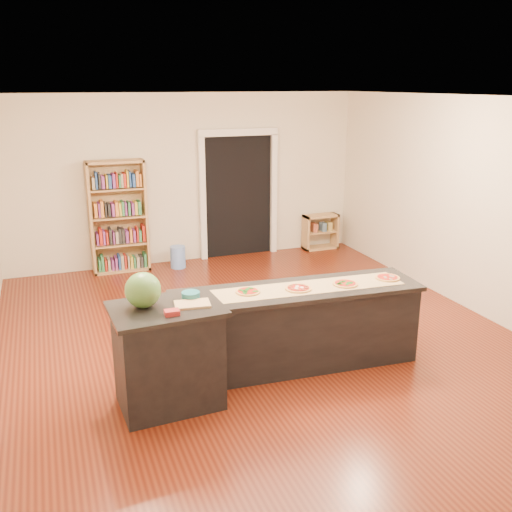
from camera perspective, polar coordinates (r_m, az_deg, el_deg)
name	(u,v)px	position (r m, az deg, el deg)	size (l,w,h in m)	color
room	(262,227)	(6.39, 0.63, 2.94)	(6.00, 7.00, 2.80)	beige
doorway	(238,188)	(9.91, -1.77, 6.81)	(1.40, 0.09, 2.21)	black
kitchen_island	(296,327)	(6.17, 4.06, -7.06)	(2.66, 0.72, 0.88)	black
side_counter	(168,356)	(5.46, -8.76, -9.84)	(1.01, 0.74, 1.00)	black
bookshelf	(118,217)	(9.36, -13.61, 3.82)	(0.90, 0.32, 1.79)	tan
low_shelf	(320,232)	(10.55, 6.45, 2.44)	(0.64, 0.27, 0.64)	tan
waste_bin	(178,257)	(9.51, -7.82, -0.10)	(0.25, 0.25, 0.36)	#6A97EE
kraft_paper	(297,288)	(6.00, 4.15, -3.25)	(2.31, 0.42, 0.00)	tan
watermelon	(143,290)	(5.23, -11.24, -3.36)	(0.33, 0.33, 0.33)	#144214
cutting_board	(192,304)	(5.26, -6.39, -4.80)	(0.32, 0.21, 0.02)	tan
package_red	(172,312)	(5.06, -8.41, -5.61)	(0.13, 0.09, 0.05)	maroon
package_teal	(191,295)	(5.41, -6.55, -3.93)	(0.17, 0.17, 0.06)	#195966
pizza_a	(197,297)	(5.75, -5.91, -4.11)	(0.25, 0.25, 0.02)	#DCA654
pizza_b	(248,291)	(5.86, -0.82, -3.57)	(0.27, 0.27, 0.02)	#DCA654
pizza_c	(298,288)	(5.97, 4.25, -3.24)	(0.29, 0.29, 0.02)	#DCA654
pizza_d	(345,284)	(6.16, 8.91, -2.75)	(0.26, 0.26, 0.02)	#DCA654
pizza_e	(387,278)	(6.44, 13.00, -2.11)	(0.28, 0.28, 0.02)	#DCA654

